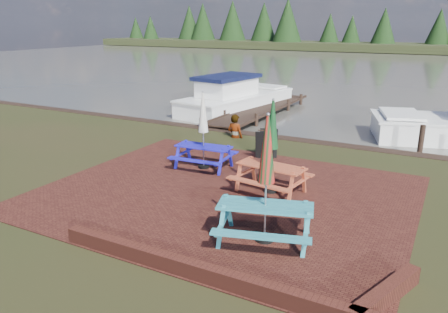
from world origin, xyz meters
TOP-DOWN VIEW (x-y plane):
  - ground at (0.00, 0.00)m, footprint 120.00×120.00m
  - paving at (0.00, 1.00)m, footprint 9.00×7.50m
  - brick_wall at (2.15, -2.42)m, footprint 6.21×1.79m
  - water at (0.00, 37.00)m, footprint 120.00×60.00m
  - far_treeline at (0.00, 66.00)m, footprint 120.00×10.00m
  - picnic_table_teal at (1.86, -0.83)m, footprint 2.22×2.08m
  - picnic_table_red at (0.97, 1.65)m, footprint 1.90×1.74m
  - picnic_table_blue at (-1.52, 2.52)m, footprint 1.73×1.56m
  - chalkboard at (-0.26, 4.29)m, footprint 0.61×0.69m
  - jetty at (-3.50, 11.28)m, footprint 1.76×9.08m
  - boat_jetty at (-5.06, 11.61)m, footprint 3.60×7.47m
  - person at (-2.34, 6.21)m, footprint 0.68×0.49m

SIDE VIEW (x-z plane):
  - ground at x=0.00m, z-range 0.00..0.00m
  - water at x=0.00m, z-range -0.01..0.01m
  - paving at x=0.00m, z-range 0.00..0.02m
  - jetty at x=-3.50m, z-range -0.39..0.61m
  - brick_wall at x=2.15m, z-range 0.00..0.30m
  - boat_jetty at x=-5.06m, z-range -0.62..1.46m
  - chalkboard at x=-0.26m, z-range 0.02..0.94m
  - picnic_table_blue at x=-1.52m, z-range -0.34..1.93m
  - picnic_table_red at x=0.97m, z-range -0.36..2.03m
  - person at x=-2.34m, z-range 0.00..1.75m
  - picnic_table_teal at x=1.86m, z-range -0.38..2.17m
  - far_treeline at x=0.00m, z-range -0.77..7.33m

